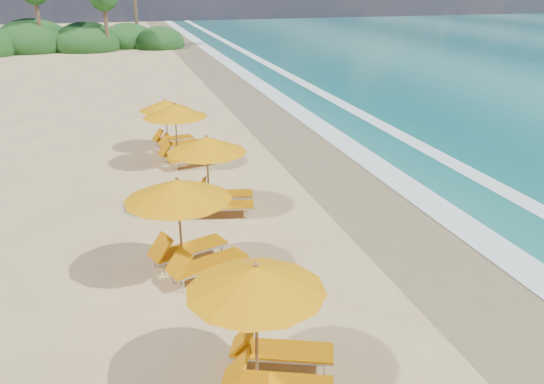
{
  "coord_description": "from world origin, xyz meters",
  "views": [
    {
      "loc": [
        -4.03,
        -14.15,
        6.9
      ],
      "look_at": [
        0.0,
        0.0,
        1.2
      ],
      "focal_mm": 37.1,
      "sensor_mm": 36.0,
      "label": 1
    }
  ],
  "objects": [
    {
      "name": "ground",
      "position": [
        0.0,
        0.0,
        0.0
      ],
      "size": [
        160.0,
        160.0,
        0.0
      ],
      "primitive_type": "plane",
      "color": "tan",
      "rests_on": "ground"
    },
    {
      "name": "wet_sand",
      "position": [
        4.0,
        0.0,
        0.01
      ],
      "size": [
        4.0,
        160.0,
        0.01
      ],
      "primitive_type": "cube",
      "color": "#8C7953",
      "rests_on": "ground"
    },
    {
      "name": "surf_foam",
      "position": [
        6.7,
        0.0,
        0.03
      ],
      "size": [
        4.0,
        160.0,
        0.01
      ],
      "color": "white",
      "rests_on": "ground"
    },
    {
      "name": "station_1",
      "position": [
        -1.86,
        -6.22,
        1.38
      ],
      "size": [
        3.18,
        3.14,
        2.46
      ],
      "rotation": [
        0.0,
        0.0,
        -0.38
      ],
      "color": "olive",
      "rests_on": "ground"
    },
    {
      "name": "station_2",
      "position": [
        -2.62,
        -1.79,
        1.44
      ],
      "size": [
        3.31,
        3.25,
        2.57
      ],
      "rotation": [
        0.0,
        0.0,
        0.36
      ],
      "color": "olive",
      "rests_on": "ground"
    },
    {
      "name": "station_3",
      "position": [
        -1.3,
        1.91,
        1.38
      ],
      "size": [
        2.99,
        2.87,
        2.46
      ],
      "rotation": [
        0.0,
        0.0,
        -0.21
      ],
      "color": "olive",
      "rests_on": "ground"
    },
    {
      "name": "station_4",
      "position": [
        -1.68,
        6.75,
        1.38
      ],
      "size": [
        3.06,
        2.96,
        2.47
      ],
      "rotation": [
        0.0,
        0.0,
        0.25
      ],
      "color": "olive",
      "rests_on": "ground"
    },
    {
      "name": "station_5",
      "position": [
        -1.84,
        9.06,
        1.21
      ],
      "size": [
        2.63,
        2.52,
        2.17
      ],
      "rotation": [
        0.0,
        0.0,
        0.21
      ],
      "color": "olive",
      "rests_on": "ground"
    },
    {
      "name": "treeline",
      "position": [
        -9.94,
        45.51,
        1.0
      ],
      "size": [
        25.8,
        8.8,
        9.74
      ],
      "color": "#163D14",
      "rests_on": "ground"
    }
  ]
}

